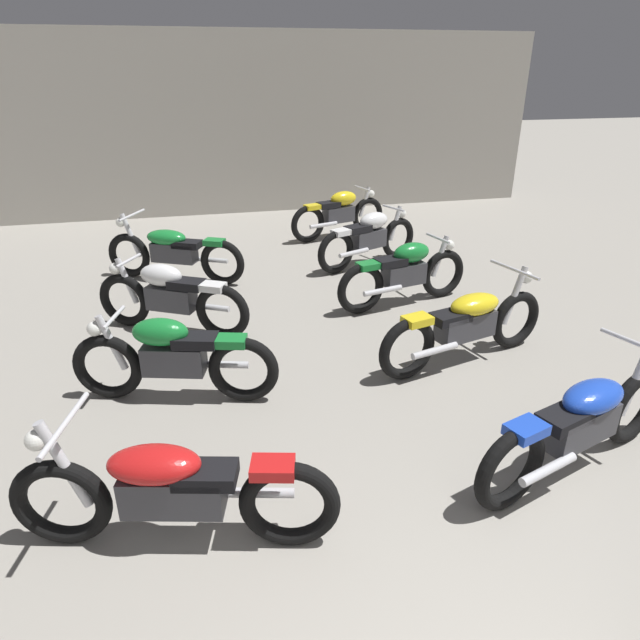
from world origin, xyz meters
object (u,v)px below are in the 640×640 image
(motorcycle_right_row_4, at_px, (369,237))
(motorcycle_right_row_5, at_px, (339,213))
(motorcycle_left_row_1, at_px, (171,489))
(motorcycle_left_row_2, at_px, (173,357))
(motorcycle_right_row_3, at_px, (405,272))
(motorcycle_left_row_4, at_px, (173,251))
(motorcycle_left_row_3, at_px, (170,296))
(motorcycle_right_row_2, at_px, (467,324))
(motorcycle_right_row_1, at_px, (581,422))

(motorcycle_right_row_4, relative_size, motorcycle_right_row_5, 0.97)
(motorcycle_left_row_1, height_order, motorcycle_left_row_2, motorcycle_left_row_1)
(motorcycle_right_row_3, height_order, motorcycle_right_row_4, same)
(motorcycle_left_row_2, height_order, motorcycle_left_row_4, motorcycle_left_row_4)
(motorcycle_right_row_4, xyz_separation_m, motorcycle_right_row_5, (-0.04, 1.65, 0.00))
(motorcycle_left_row_1, distance_m, motorcycle_right_row_3, 4.62)
(motorcycle_left_row_3, relative_size, motorcycle_left_row_4, 0.89)
(motorcycle_left_row_1, height_order, motorcycle_right_row_3, motorcycle_left_row_1)
(motorcycle_right_row_2, relative_size, motorcycle_right_row_5, 1.11)
(motorcycle_left_row_3, bearing_deg, motorcycle_left_row_1, -89.74)
(motorcycle_left_row_2, distance_m, motorcycle_right_row_2, 3.03)
(motorcycle_right_row_1, xyz_separation_m, motorcycle_right_row_4, (-0.02, 5.17, 0.01))
(motorcycle_left_row_3, bearing_deg, motorcycle_left_row_4, 88.94)
(motorcycle_left_row_3, bearing_deg, motorcycle_left_row_2, -89.00)
(motorcycle_left_row_3, distance_m, motorcycle_right_row_3, 3.00)
(motorcycle_left_row_3, distance_m, motorcycle_left_row_4, 1.81)
(motorcycle_left_row_1, xyz_separation_m, motorcycle_left_row_4, (0.02, 5.20, 0.00))
(motorcycle_left_row_3, xyz_separation_m, motorcycle_right_row_5, (3.01, 3.46, 0.00))
(motorcycle_right_row_2, xyz_separation_m, motorcycle_right_row_3, (-0.06, 1.65, 0.01))
(motorcycle_right_row_1, distance_m, motorcycle_right_row_2, 1.85)
(motorcycle_right_row_2, relative_size, motorcycle_right_row_3, 1.09)
(motorcycle_left_row_2, bearing_deg, motorcycle_right_row_2, 0.88)
(motorcycle_left_row_4, relative_size, motorcycle_right_row_2, 0.93)
(motorcycle_right_row_3, bearing_deg, motorcycle_right_row_5, 89.79)
(motorcycle_right_row_1, bearing_deg, motorcycle_right_row_2, 90.58)
(motorcycle_right_row_3, height_order, motorcycle_right_row_5, same)
(motorcycle_right_row_4, bearing_deg, motorcycle_right_row_3, -91.69)
(motorcycle_left_row_2, height_order, motorcycle_right_row_5, same)
(motorcycle_left_row_4, relative_size, motorcycle_right_row_3, 1.02)
(motorcycle_left_row_2, relative_size, motorcycle_right_row_1, 0.92)
(motorcycle_left_row_1, distance_m, motorcycle_left_row_3, 3.39)
(motorcycle_left_row_3, bearing_deg, motorcycle_right_row_1, -47.58)
(motorcycle_right_row_4, distance_m, motorcycle_right_row_5, 1.65)
(motorcycle_left_row_1, bearing_deg, motorcycle_left_row_3, 90.26)
(motorcycle_left_row_1, distance_m, motorcycle_right_row_2, 3.57)
(motorcycle_right_row_1, distance_m, motorcycle_right_row_5, 6.82)
(motorcycle_right_row_3, xyz_separation_m, motorcycle_right_row_5, (0.01, 3.32, 0.00))
(motorcycle_left_row_4, bearing_deg, motorcycle_right_row_4, -0.12)
(motorcycle_right_row_5, bearing_deg, motorcycle_left_row_4, -151.03)
(motorcycle_left_row_1, distance_m, motorcycle_left_row_2, 1.84)
(motorcycle_left_row_2, height_order, motorcycle_right_row_1, motorcycle_right_row_1)
(motorcycle_left_row_4, xyz_separation_m, motorcycle_right_row_4, (3.01, -0.01, 0.01))
(motorcycle_left_row_3, relative_size, motorcycle_right_row_4, 0.95)
(motorcycle_left_row_1, bearing_deg, motorcycle_right_row_4, 59.73)
(motorcycle_right_row_5, bearing_deg, motorcycle_right_row_1, -89.48)
(motorcycle_right_row_4, bearing_deg, motorcycle_left_row_3, -149.37)
(motorcycle_left_row_2, bearing_deg, motorcycle_left_row_4, 89.89)
(motorcycle_left_row_2, xyz_separation_m, motorcycle_left_row_4, (0.01, 3.37, -0.01))
(motorcycle_right_row_5, bearing_deg, motorcycle_right_row_4, -88.72)
(motorcycle_right_row_2, distance_m, motorcycle_right_row_3, 1.65)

